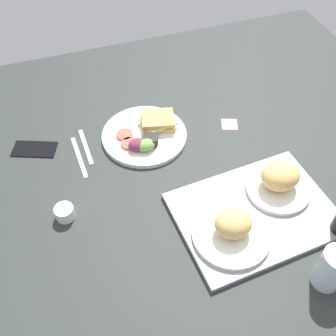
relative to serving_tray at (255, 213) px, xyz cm
name	(u,v)px	position (x,y,z in cm)	size (l,w,h in cm)	color
ground_plane	(171,171)	(17.15, -25.02, -2.30)	(190.00, 150.00, 3.00)	#282D2B
serving_tray	(255,213)	(0.00, 0.00, 0.00)	(45.00, 33.00, 1.60)	gray
bread_plate_near	(279,180)	(-10.18, -5.62, 4.53)	(19.26, 19.26, 9.38)	white
bread_plate_far	(232,229)	(9.81, 4.68, 3.65)	(21.77, 21.77, 8.53)	white
plate_with_salad	(146,134)	(20.49, -40.72, 0.89)	(28.89, 28.89, 5.40)	white
drinking_glass	(332,269)	(-7.80, 24.29, 5.65)	(7.46, 7.46, 12.90)	silver
espresso_cup	(65,213)	(52.22, -17.28, 1.20)	(5.60, 5.60, 4.00)	silver
fork	(86,146)	(41.15, -43.13, -0.55)	(17.00, 1.40, 0.50)	#B7B7BC
knife	(79,157)	(44.15, -39.13, -0.55)	(19.00, 1.40, 0.50)	#B7B7BC
cell_phone	(34,149)	(57.56, -47.49, -0.40)	(14.40, 7.20, 0.80)	black
sticky_note	(230,124)	(-9.23, -37.54, -0.74)	(5.60, 5.60, 0.12)	pink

